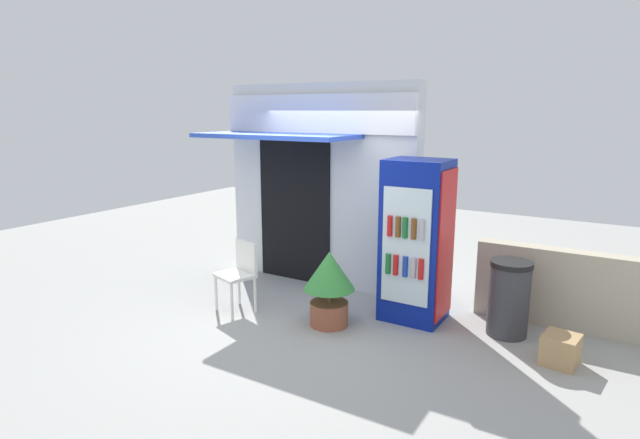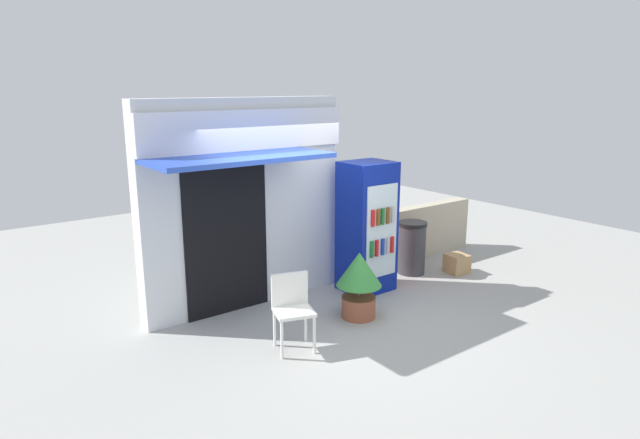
% 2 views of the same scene
% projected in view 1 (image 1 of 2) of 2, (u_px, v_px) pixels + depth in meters
% --- Properties ---
extents(ground, '(16.00, 16.00, 0.00)m').
position_uv_depth(ground, '(299.00, 317.00, 6.34)').
color(ground, '#A3A39E').
extents(storefront_building, '(2.99, 1.22, 2.88)m').
position_uv_depth(storefront_building, '(317.00, 181.00, 7.39)').
color(storefront_building, silver).
rests_on(storefront_building, ground).
extents(drink_cooler, '(0.74, 0.68, 1.95)m').
position_uv_depth(drink_cooler, '(416.00, 241.00, 6.12)').
color(drink_cooler, navy).
rests_on(drink_cooler, ground).
extents(plastic_chair, '(0.54, 0.51, 0.89)m').
position_uv_depth(plastic_chair, '(240.00, 270.00, 6.46)').
color(plastic_chair, white).
rests_on(plastic_chair, ground).
extents(potted_plant_near_shop, '(0.61, 0.61, 0.90)m').
position_uv_depth(potted_plant_near_shop, '(329.00, 282.00, 6.01)').
color(potted_plant_near_shop, '#995138').
rests_on(potted_plant_near_shop, ground).
extents(trash_bin, '(0.47, 0.47, 0.87)m').
position_uv_depth(trash_bin, '(509.00, 298.00, 5.77)').
color(trash_bin, '#38383D').
rests_on(trash_bin, ground).
extents(stone_boundary_wall, '(2.46, 0.23, 0.93)m').
position_uv_depth(stone_boundary_wall, '(587.00, 293.00, 5.85)').
color(stone_boundary_wall, '#B7AD93').
rests_on(stone_boundary_wall, ground).
extents(cardboard_box, '(0.37, 0.38, 0.31)m').
position_uv_depth(cardboard_box, '(560.00, 350.00, 5.14)').
color(cardboard_box, tan).
rests_on(cardboard_box, ground).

